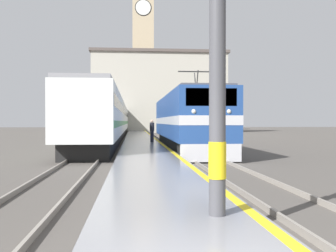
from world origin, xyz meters
name	(u,v)px	position (x,y,z in m)	size (l,w,h in m)	color
ground_plane	(141,144)	(0.00, 30.00, 0.00)	(200.00, 200.00, 0.00)	#514C47
platform	(143,145)	(0.00, 25.00, 0.19)	(2.85, 140.00, 0.38)	gray
rail_track_near	(181,147)	(2.79, 25.00, 0.03)	(2.83, 140.00, 0.16)	#514C47
rail_track_far	(101,148)	(-3.01, 25.00, 0.03)	(2.83, 140.00, 0.16)	#514C47
locomotive_train	(186,121)	(2.79, 22.18, 1.91)	(2.92, 17.06, 4.70)	black
passenger_train	(111,119)	(-3.01, 38.52, 2.16)	(2.92, 49.55, 4.01)	black
person_on_platform	(152,130)	(0.72, 25.81, 1.25)	(0.34, 0.34, 1.66)	#23232D
clock_tower	(143,50)	(1.26, 72.65, 15.76)	(5.04, 5.04, 29.81)	tan
station_building	(159,92)	(3.95, 65.60, 7.12)	(23.87, 6.64, 14.19)	#B7B2A3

